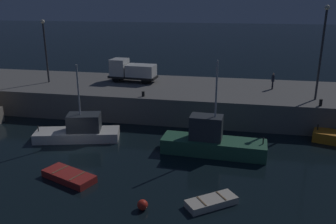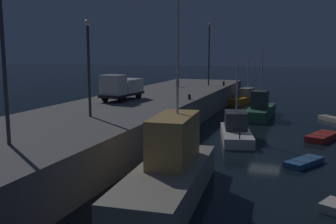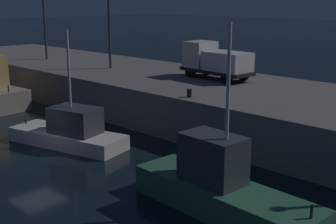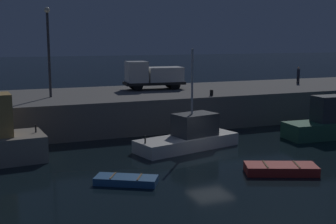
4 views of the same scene
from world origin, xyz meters
name	(u,v)px [view 3 (image 3 of 4)]	position (x,y,z in m)	size (l,w,h in m)	color
ground_plane	(36,157)	(0.00, 0.00, 0.00)	(320.00, 320.00, 0.00)	black
pier_quay	(190,97)	(0.00, 12.50, 1.33)	(62.31, 10.92, 2.67)	slate
fishing_trawler_red	(70,132)	(-0.32, 2.44, 0.83)	(7.52, 4.00, 6.60)	silver
fishing_boat_orange	(221,189)	(11.17, 1.69, 1.00)	(8.28, 2.72, 7.45)	#2D6647
lamp_post_west	(44,8)	(-16.99, 11.28, 7.33)	(0.44, 0.44, 7.99)	#38383D
lamp_post_east	(109,17)	(-8.15, 11.80, 6.78)	(0.44, 0.44, 6.93)	#38383D
utility_truck	(215,61)	(1.11, 13.84, 3.95)	(5.56, 2.41, 2.55)	black
bollard_west	(189,93)	(4.01, 7.84, 2.91)	(0.28, 0.28, 0.49)	black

